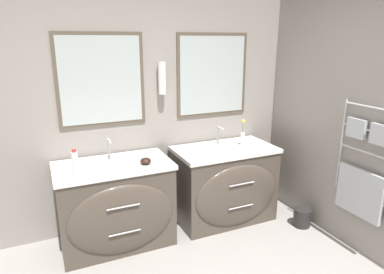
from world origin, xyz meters
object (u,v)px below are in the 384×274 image
object	(u,v)px
amenity_bowl	(146,161)
flower_vase	(243,135)
toiletry_bottle	(75,162)
waste_bin	(302,217)
vanity_left	(116,205)
vanity_right	(226,185)

from	to	relation	value
amenity_bowl	flower_vase	distance (m)	1.19
toiletry_bottle	waste_bin	xyz separation A→B (m)	(2.28, -0.42, -0.84)
vanity_left	amenity_bowl	xyz separation A→B (m)	(0.28, -0.10, 0.45)
vanity_left	flower_vase	world-z (taller)	flower_vase
amenity_bowl	waste_bin	world-z (taller)	amenity_bowl
vanity_left	toiletry_bottle	world-z (taller)	toiletry_bottle
amenity_bowl	flower_vase	xyz separation A→B (m)	(1.17, 0.15, 0.08)
toiletry_bottle	waste_bin	size ratio (longest dim) A/B	1.09
amenity_bowl	flower_vase	size ratio (longest dim) A/B	0.36
vanity_left	waste_bin	world-z (taller)	vanity_left
vanity_right	waste_bin	bearing A→B (deg)	-34.24
toiletry_bottle	amenity_bowl	xyz separation A→B (m)	(0.63, -0.04, -0.07)
vanity_left	waste_bin	bearing A→B (deg)	-13.93
vanity_left	vanity_right	world-z (taller)	same
toiletry_bottle	waste_bin	world-z (taller)	toiletry_bottle
waste_bin	flower_vase	bearing A→B (deg)	131.40
toiletry_bottle	waste_bin	bearing A→B (deg)	-10.36
flower_vase	vanity_right	bearing A→B (deg)	-166.58
vanity_right	toiletry_bottle	size ratio (longest dim) A/B	4.99
vanity_left	flower_vase	size ratio (longest dim) A/B	3.74
vanity_right	toiletry_bottle	xyz separation A→B (m)	(-1.57, -0.06, 0.52)
vanity_left	waste_bin	size ratio (longest dim) A/B	5.41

